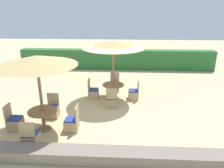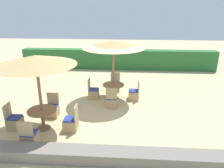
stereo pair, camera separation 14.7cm
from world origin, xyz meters
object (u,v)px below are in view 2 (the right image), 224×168
patio_chair_center_east (134,94)px  patio_chair_center_south (112,101)px  parasol_front_left (36,61)px  round_table_front_left (42,114)px  round_table_center (113,88)px  patio_chair_front_left_east (71,123)px  parasol_center (113,44)px  patio_chair_center_west (93,93)px  patio_chair_center_north (115,86)px  patio_chair_front_left_west (14,122)px  patio_chair_front_left_south (30,138)px  patio_chair_front_left_north (52,110)px

patio_chair_center_east → patio_chair_center_south: same height
patio_chair_center_south → parasol_front_left: size_ratio=0.35×
patio_chair_center_south → round_table_front_left: bearing=-140.1°
round_table_center → patio_chair_front_left_east: (-1.28, -2.83, -0.28)m
patio_chair_center_south → patio_chair_center_east: bearing=42.9°
parasol_center → patio_chair_center_west: 2.46m
patio_chair_center_north → patio_chair_front_left_east: 4.05m
patio_chair_center_west → patio_chair_front_left_east: size_ratio=1.00×
patio_chair_center_east → patio_chair_center_west: bearing=89.0°
patio_chair_front_left_west → patio_chair_front_left_south: same height
patio_chair_front_left_west → parasol_front_left: bearing=93.1°
patio_chair_center_south → patio_chair_front_left_south: size_ratio=1.00×
patio_chair_front_left_north → patio_chair_front_left_west: bearing=42.8°
patio_chair_center_east → patio_chair_front_left_north: (-3.22, -1.89, 0.00)m
round_table_center → patio_chair_center_west: size_ratio=1.06×
parasol_front_left → patio_chair_front_left_east: parasol_front_left is taller
parasol_center → patio_chair_center_north: size_ratio=2.91×
parasol_center → patio_chair_front_left_south: 5.01m
patio_chair_center_east → patio_chair_front_left_south: 5.02m
round_table_front_left → patio_chair_front_left_south: size_ratio=1.07×
patio_chair_front_left_west → patio_chair_front_left_north: size_ratio=1.00×
patio_chair_center_east → patio_chair_front_left_east: (-2.24, -2.81, 0.00)m
round_table_front_left → patio_chair_front_left_north: bearing=88.8°
patio_chair_front_left_south → patio_chair_front_left_east: size_ratio=1.00×
patio_chair_center_east → parasol_front_left: size_ratio=0.35×
parasol_center → patio_chair_front_left_south: size_ratio=2.91×
patio_chair_center_west → parasol_front_left: 3.83m
parasol_front_left → patio_chair_front_left_east: 2.42m
patio_chair_center_north → patio_chair_front_left_north: (-2.29, -2.91, 0.00)m
patio_chair_front_left_east → patio_chair_front_left_north: bearing=46.6°
patio_chair_center_west → patio_chair_front_left_east: same height
round_table_center → patio_chair_center_north: 1.05m
patio_chair_front_left_south → round_table_front_left: bearing=86.8°
patio_chair_center_west → round_table_center: bearing=88.9°
round_table_front_left → round_table_center: bearing=50.9°
patio_chair_front_left_south → patio_chair_front_left_east: same height
round_table_center → patio_chair_front_left_west: (-3.30, -2.86, -0.28)m
patio_chair_front_left_east → round_table_front_left: bearing=88.8°
patio_chair_center_east → round_table_front_left: 4.29m
parasol_center → patio_chair_center_south: size_ratio=2.91×
patio_chair_center_north → patio_chair_front_left_west: (-3.33, -3.87, 0.00)m
parasol_front_left → patio_chair_front_left_west: bearing=-176.9°
parasol_center → patio_chair_front_left_west: size_ratio=2.91×
patio_chair_center_west → patio_chair_front_left_west: same height
patio_chair_center_west → patio_chair_front_left_north: same height
patio_chair_front_left_south → patio_chair_front_left_east: (1.06, 0.97, 0.00)m
patio_chair_front_left_west → patio_chair_front_left_north: bearing=132.8°
round_table_center → patio_chair_front_left_east: patio_chair_front_left_east is taller
patio_chair_front_left_west → patio_chair_front_left_east: 2.02m
patio_chair_front_left_west → patio_chair_front_left_south: size_ratio=1.00×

